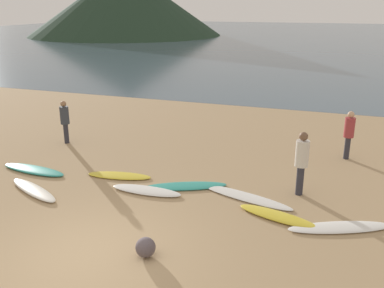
# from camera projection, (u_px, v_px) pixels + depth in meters

# --- Properties ---
(ground_plane) EXTENTS (120.00, 120.00, 0.20)m
(ground_plane) POSITION_uv_depth(u_px,v_px,m) (221.00, 129.00, 17.59)
(ground_plane) COLOR tan
(ground_plane) RESTS_ON ground
(ocean_water) EXTENTS (140.00, 100.00, 0.01)m
(ocean_water) POSITION_uv_depth(u_px,v_px,m) (316.00, 36.00, 65.90)
(ocean_water) COLOR #475B6B
(ocean_water) RESTS_ON ground
(headland_hill) EXTENTS (30.46, 30.46, 10.33)m
(headland_hill) POSITION_uv_depth(u_px,v_px,m) (125.00, 1.00, 67.21)
(headland_hill) COLOR #1E3323
(headland_hill) RESTS_ON ground
(surfboard_0) EXTENTS (2.33, 0.80, 0.09)m
(surfboard_0) POSITION_uv_depth(u_px,v_px,m) (34.00, 170.00, 12.92)
(surfboard_0) COLOR teal
(surfboard_0) RESTS_ON ground
(surfboard_1) EXTENTS (2.18, 1.32, 0.10)m
(surfboard_1) POSITION_uv_depth(u_px,v_px,m) (34.00, 190.00, 11.51)
(surfboard_1) COLOR silver
(surfboard_1) RESTS_ON ground
(surfboard_2) EXTENTS (1.99, 0.86, 0.07)m
(surfboard_2) POSITION_uv_depth(u_px,v_px,m) (119.00, 176.00, 12.51)
(surfboard_2) COLOR yellow
(surfboard_2) RESTS_ON ground
(surfboard_3) EXTENTS (1.99, 0.58, 0.09)m
(surfboard_3) POSITION_uv_depth(u_px,v_px,m) (146.00, 190.00, 11.49)
(surfboard_3) COLOR white
(surfboard_3) RESTS_ON ground
(surfboard_4) EXTENTS (2.32, 1.48, 0.07)m
(surfboard_4) POSITION_uv_depth(u_px,v_px,m) (186.00, 186.00, 11.80)
(surfboard_4) COLOR teal
(surfboard_4) RESTS_ON ground
(surfboard_5) EXTENTS (2.71, 1.24, 0.06)m
(surfboard_5) POSITION_uv_depth(u_px,v_px,m) (245.00, 197.00, 11.15)
(surfboard_5) COLOR white
(surfboard_5) RESTS_ON ground
(surfboard_6) EXTENTS (2.04, 1.05, 0.10)m
(surfboard_6) POSITION_uv_depth(u_px,v_px,m) (277.00, 216.00, 10.10)
(surfboard_6) COLOR yellow
(surfboard_6) RESTS_ON ground
(surfboard_7) EXTENTS (2.43, 1.49, 0.07)m
(surfboard_7) POSITION_uv_depth(u_px,v_px,m) (340.00, 227.00, 9.62)
(surfboard_7) COLOR white
(surfboard_7) RESTS_ON ground
(person_0) EXTENTS (0.32, 0.32, 1.60)m
(person_0) POSITION_uv_depth(u_px,v_px,m) (349.00, 131.00, 13.69)
(person_0) COLOR #2D2D38
(person_0) RESTS_ON ground
(person_1) EXTENTS (0.32, 0.32, 1.56)m
(person_1) POSITION_uv_depth(u_px,v_px,m) (65.00, 119.00, 15.27)
(person_1) COLOR #2D2D38
(person_1) RESTS_ON ground
(person_2) EXTENTS (0.35, 0.35, 1.73)m
(person_2) POSITION_uv_depth(u_px,v_px,m) (302.00, 158.00, 11.06)
(person_2) COLOR #2D2D38
(person_2) RESTS_ON ground
(beach_rock_near) EXTENTS (0.41, 0.41, 0.41)m
(beach_rock_near) POSITION_uv_depth(u_px,v_px,m) (146.00, 247.00, 8.52)
(beach_rock_near) COLOR #564C51
(beach_rock_near) RESTS_ON ground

